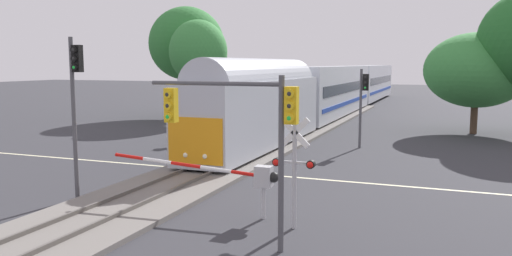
# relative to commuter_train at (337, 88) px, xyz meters

# --- Properties ---
(ground_plane) EXTENTS (220.00, 220.00, 0.00)m
(ground_plane) POSITION_rel_commuter_train_xyz_m (-0.00, -29.00, -2.72)
(ground_plane) COLOR #333338
(road_centre_stripe) EXTENTS (44.00, 0.20, 0.01)m
(road_centre_stripe) POSITION_rel_commuter_train_xyz_m (-0.00, -29.00, -2.72)
(road_centre_stripe) COLOR beige
(road_centre_stripe) RESTS_ON ground
(railway_track) EXTENTS (4.40, 80.00, 0.32)m
(railway_track) POSITION_rel_commuter_train_xyz_m (-0.00, -29.00, -2.63)
(railway_track) COLOR slate
(railway_track) RESTS_ON ground
(commuter_train) EXTENTS (3.04, 65.07, 5.16)m
(commuter_train) POSITION_rel_commuter_train_xyz_m (0.00, 0.00, 0.00)
(commuter_train) COLOR #B2B7C1
(commuter_train) RESTS_ON railway_track
(crossing_gate_near) EXTENTS (6.44, 0.40, 1.88)m
(crossing_gate_near) POSITION_rel_commuter_train_xyz_m (4.31, -35.42, -1.28)
(crossing_gate_near) COLOR #B7B7BC
(crossing_gate_near) RESTS_ON ground
(crossing_signal_mast) EXTENTS (1.36, 0.44, 3.64)m
(crossing_signal_mast) POSITION_rel_commuter_train_xyz_m (6.34, -36.05, -0.49)
(crossing_signal_mast) COLOR #B2B2B7
(crossing_signal_mast) RESTS_ON ground
(crossing_gate_far) EXTENTS (5.52, 0.40, 1.80)m
(crossing_gate_far) POSITION_rel_commuter_train_xyz_m (-4.53, -22.58, -1.33)
(crossing_gate_far) COLOR #B7B7BC
(crossing_gate_far) RESTS_ON ground
(traffic_signal_near_right) EXTENTS (4.43, 0.38, 4.87)m
(traffic_signal_near_right) POSITION_rel_commuter_train_xyz_m (5.41, -38.13, 0.93)
(traffic_signal_near_right) COLOR #4C4C51
(traffic_signal_near_right) RESTS_ON ground
(traffic_signal_far_side) EXTENTS (0.53, 0.38, 4.85)m
(traffic_signal_far_side) POSITION_rel_commuter_train_xyz_m (5.76, -19.69, 0.54)
(traffic_signal_far_side) COLOR #4C4C51
(traffic_signal_far_side) RESTS_ON ground
(traffic_signal_median) EXTENTS (0.53, 0.38, 6.16)m
(traffic_signal_median) POSITION_rel_commuter_train_xyz_m (-2.31, -35.69, 1.39)
(traffic_signal_median) COLOR #4C4C51
(traffic_signal_median) RESTS_ON ground
(pine_left_background) EXTENTS (7.25, 7.25, 10.63)m
(pine_left_background) POSITION_rel_commuter_train_xyz_m (-13.41, -6.78, 4.38)
(pine_left_background) COLOR brown
(pine_left_background) RESTS_ON ground
(oak_behind_train) EXTENTS (5.13, 5.13, 9.01)m
(oak_behind_train) POSITION_rel_commuter_train_xyz_m (-10.21, -10.53, 3.46)
(oak_behind_train) COLOR #4C3828
(oak_behind_train) RESTS_ON ground
(oak_far_right) EXTENTS (7.49, 7.49, 7.46)m
(oak_far_right) POSITION_rel_commuter_train_xyz_m (12.41, -10.08, 1.98)
(oak_far_right) COLOR #4C3828
(oak_far_right) RESTS_ON ground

